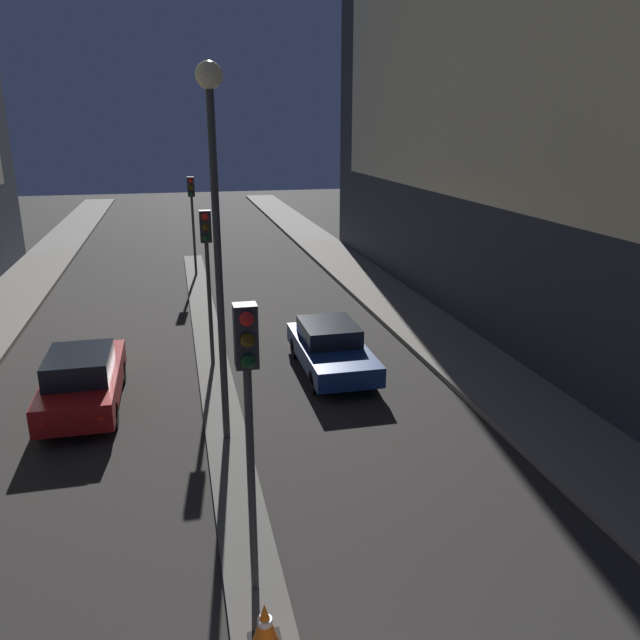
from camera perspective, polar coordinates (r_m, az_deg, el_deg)
name	(u,v)px	position (r m, az deg, el deg)	size (l,w,h in m)	color
median_strip	(210,346)	(20.84, -10.07, -2.33)	(0.95, 29.75, 0.11)	#56544F
traffic_light_near	(248,389)	(8.81, -6.60, -6.30)	(0.32, 0.42, 4.60)	#383838
traffic_light_mid	(207,254)	(18.21, -10.29, 6.00)	(0.32, 0.42, 4.60)	#383838
traffic_light_far	(192,204)	(30.11, -11.63, 10.37)	(0.32, 0.42, 4.60)	#383838
street_lamp	(215,191)	(13.18, -9.61, 11.54)	(0.54, 0.54, 8.09)	#383838
traffic_cone_far	(265,624)	(9.58, -5.07, -25.97)	(0.46, 0.46, 0.67)	black
car_left_lane	(83,379)	(17.09, -20.86, -5.09)	(1.79, 4.60, 1.60)	maroon
car_right_lane	(331,348)	(18.40, 1.00, -2.55)	(1.85, 4.51, 1.40)	navy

